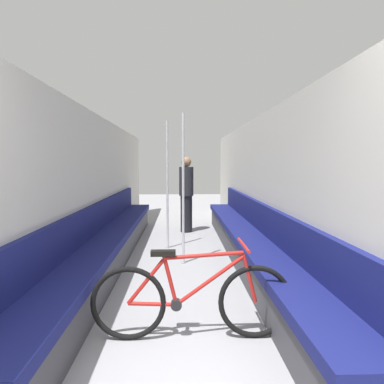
% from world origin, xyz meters
% --- Properties ---
extents(wall_left, '(0.10, 10.80, 2.18)m').
position_xyz_m(wall_left, '(-1.27, 3.80, 1.09)').
color(wall_left, beige).
rests_on(wall_left, ground).
extents(wall_right, '(0.10, 10.80, 2.18)m').
position_xyz_m(wall_right, '(1.27, 3.80, 1.09)').
color(wall_right, beige).
rests_on(wall_right, ground).
extents(bench_seat_row_left, '(0.49, 6.63, 0.88)m').
position_xyz_m(bench_seat_row_left, '(-1.00, 3.75, 0.30)').
color(bench_seat_row_left, '#3D3D42').
rests_on(bench_seat_row_left, ground).
extents(bench_seat_row_right, '(0.49, 6.63, 0.88)m').
position_xyz_m(bench_seat_row_right, '(1.00, 3.75, 0.30)').
color(bench_seat_row_right, '#3D3D42').
rests_on(bench_seat_row_right, ground).
extents(bicycle, '(1.66, 0.46, 0.80)m').
position_xyz_m(bicycle, '(0.11, 1.67, 0.33)').
color(bicycle, black).
rests_on(bicycle, ground).
extents(grab_pole_near, '(0.08, 0.08, 2.16)m').
position_xyz_m(grab_pole_near, '(0.06, 3.84, 1.05)').
color(grab_pole_near, gray).
rests_on(grab_pole_near, ground).
extents(grab_pole_far, '(0.08, 0.08, 2.16)m').
position_xyz_m(grab_pole_far, '(-0.21, 4.75, 1.05)').
color(grab_pole_far, gray).
rests_on(grab_pole_far, ground).
extents(passenger_standing, '(0.30, 0.30, 1.59)m').
position_xyz_m(passenger_standing, '(0.14, 6.12, 0.82)').
color(passenger_standing, black).
rests_on(passenger_standing, ground).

